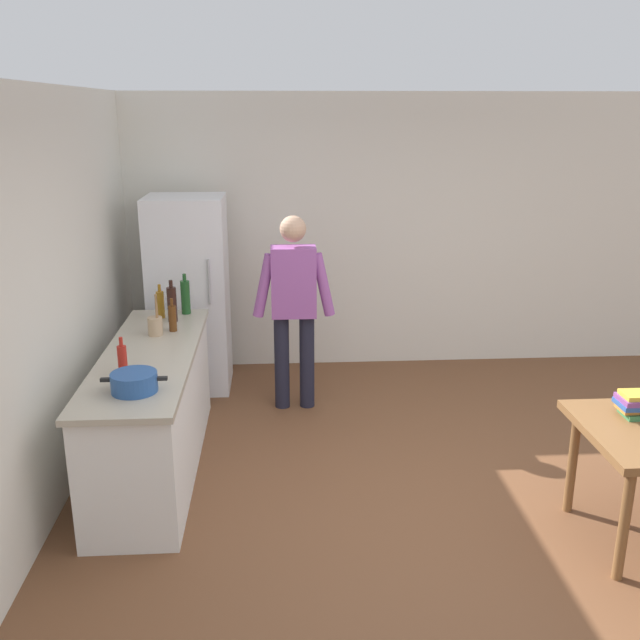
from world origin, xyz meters
name	(u,v)px	position (x,y,z in m)	size (l,w,h in m)	color
ground_plane	(449,518)	(0.00, 0.00, 0.00)	(14.00, 14.00, 0.00)	brown
wall_back	(385,233)	(0.00, 3.00, 1.35)	(6.40, 0.12, 2.70)	silver
wall_left	(24,318)	(-2.60, 0.20, 1.35)	(0.12, 5.60, 2.70)	silver
kitchen_counter	(153,411)	(-2.00, 0.80, 0.45)	(0.64, 2.20, 0.90)	white
refrigerator	(189,294)	(-1.90, 2.40, 0.90)	(0.70, 0.67, 1.80)	white
person	(294,300)	(-0.95, 1.85, 0.98)	(0.70, 0.22, 1.70)	#1E1E2D
cooking_pot	(134,382)	(-1.96, 0.10, 0.96)	(0.40, 0.28, 0.12)	#285193
utensil_jar	(155,325)	(-2.01, 1.20, 0.98)	(0.11, 0.11, 0.32)	tan
bottle_beer_brown	(173,318)	(-1.90, 1.29, 1.01)	(0.06, 0.06, 0.26)	#5B3314
bottle_oil_amber	(160,304)	(-2.04, 1.66, 1.02)	(0.06, 0.06, 0.28)	#996619
bottle_wine_green	(185,297)	(-1.85, 1.77, 1.05)	(0.08, 0.08, 0.34)	#1E5123
bottle_sauce_red	(122,358)	(-2.10, 0.43, 1.00)	(0.06, 0.06, 0.24)	#B22319
bottle_wine_dark	(172,304)	(-1.93, 1.55, 1.05)	(0.08, 0.08, 0.34)	black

